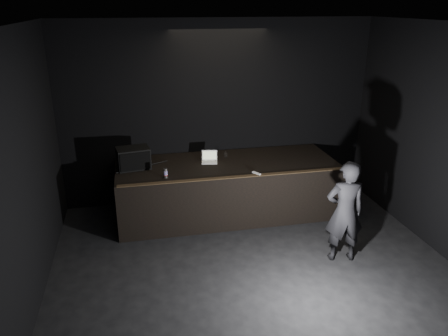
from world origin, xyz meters
TOP-DOWN VIEW (x-y plane):
  - ground at (0.00, 0.00)m, footprint 7.00×7.00m
  - room_walls at (0.00, 0.00)m, footprint 6.10×7.10m
  - stage_riser at (0.00, 2.73)m, footprint 4.00×1.50m
  - riser_lip at (0.00, 2.02)m, footprint 3.92×0.10m
  - stage_monitor at (-1.67, 2.82)m, footprint 0.61×0.49m
  - cable at (-1.52, 2.83)m, footprint 0.93×0.45m
  - laptop at (-0.30, 2.86)m, footprint 0.32×0.30m
  - beer_can at (-1.16, 2.24)m, footprint 0.07×0.07m
  - plastic_cup at (0.04, 3.04)m, footprint 0.08×0.08m
  - wii_remote at (0.37, 2.08)m, footprint 0.12×0.17m
  - person at (1.39, 0.80)m, footprint 0.64×0.46m

SIDE VIEW (x-z plane):
  - ground at x=0.00m, z-range 0.00..0.00m
  - stage_riser at x=0.00m, z-range 0.00..1.00m
  - person at x=1.39m, z-range 0.00..1.61m
  - riser_lip at x=0.00m, z-range 1.00..1.01m
  - cable at x=-1.52m, z-range 1.00..1.02m
  - wii_remote at x=0.37m, z-range 1.00..1.03m
  - plastic_cup at x=0.04m, z-range 1.00..1.09m
  - laptop at x=-0.30m, z-range 0.95..1.15m
  - beer_can at x=-1.16m, z-range 1.00..1.16m
  - stage_monitor at x=-1.67m, z-range 1.00..1.37m
  - room_walls at x=0.00m, z-range 0.26..3.78m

